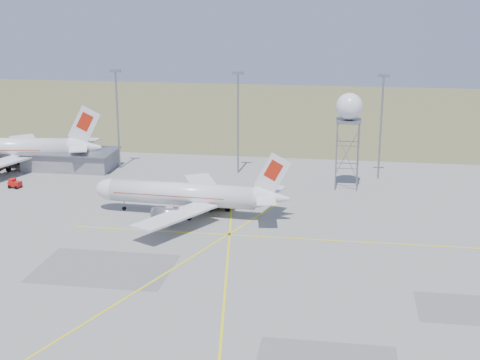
% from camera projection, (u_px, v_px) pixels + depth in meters
% --- Properties ---
extents(ground, '(400.00, 400.00, 0.00)m').
position_uv_depth(ground, '(234.00, 335.00, 71.72)').
color(ground, gray).
rests_on(ground, ground).
extents(grass_strip, '(400.00, 120.00, 0.03)m').
position_uv_depth(grass_strip, '(308.00, 112.00, 204.87)').
color(grass_strip, '#545C32').
rests_on(grass_strip, ground).
extents(building_grey, '(19.00, 10.00, 3.90)m').
position_uv_depth(building_grey, '(70.00, 159.00, 138.67)').
color(building_grey, gray).
rests_on(building_grey, ground).
extents(mast_a, '(2.20, 0.50, 20.50)m').
position_uv_depth(mast_a, '(117.00, 111.00, 136.36)').
color(mast_a, gray).
rests_on(mast_a, ground).
extents(mast_b, '(2.20, 0.50, 20.50)m').
position_uv_depth(mast_b, '(238.00, 114.00, 132.68)').
color(mast_b, gray).
rests_on(mast_b, ground).
extents(mast_c, '(2.20, 0.50, 20.50)m').
position_uv_depth(mast_c, '(381.00, 118.00, 128.57)').
color(mast_c, gray).
rests_on(mast_c, ground).
extents(airliner_main, '(33.10, 32.13, 11.26)m').
position_uv_depth(airliner_main, '(186.00, 195.00, 109.44)').
color(airliner_main, silver).
rests_on(airliner_main, ground).
extents(airliner_far, '(38.90, 37.55, 13.25)m').
position_uv_depth(airliner_far, '(5.00, 149.00, 138.56)').
color(airliner_far, silver).
rests_on(airliner_far, ground).
extents(radar_tower, '(4.94, 4.94, 17.89)m').
position_uv_depth(radar_tower, '(348.00, 135.00, 122.77)').
color(radar_tower, gray).
rests_on(radar_tower, ground).
extents(fire_truck, '(8.27, 4.25, 3.17)m').
position_uv_depth(fire_truck, '(212.00, 200.00, 112.79)').
color(fire_truck, yellow).
rests_on(fire_truck, ground).
extents(baggage_tug, '(2.47, 2.13, 1.74)m').
position_uv_depth(baggage_tug, '(15.00, 184.00, 125.26)').
color(baggage_tug, red).
rests_on(baggage_tug, ground).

